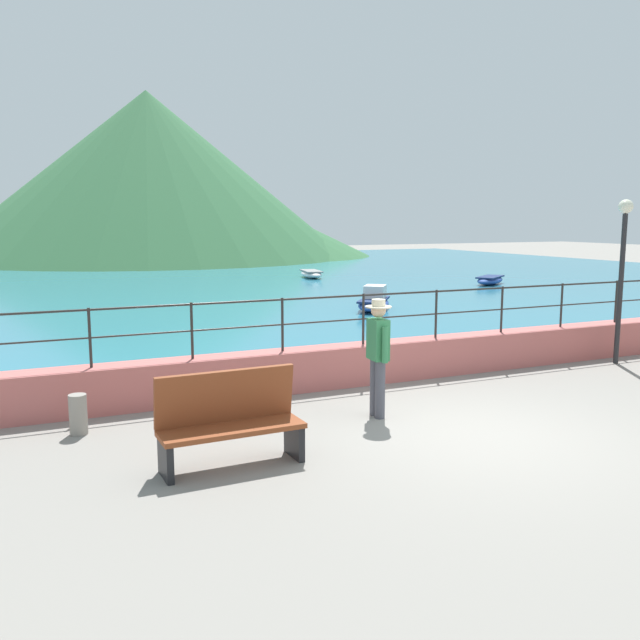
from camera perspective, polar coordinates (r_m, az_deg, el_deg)
name	(u,v)px	position (r m, az deg, el deg)	size (l,w,h in m)	color
ground_plane	(473,434)	(9.48, 12.94, -9.43)	(120.00, 120.00, 0.00)	gray
promenade_wall	(363,363)	(11.99, 3.67, -3.69)	(20.00, 0.56, 0.70)	#BC605B
railing	(363,310)	(11.82, 3.72, 0.88)	(18.44, 0.04, 0.90)	#282623
lake_water	(142,279)	(33.54, -14.92, 3.40)	(64.00, 44.32, 0.06)	teal
hill_main	(149,175)	(53.14, -14.38, 11.86)	(30.10, 30.10, 12.36)	#33663D
hill_secondary	(239,225)	(52.96, -6.89, 8.04)	(20.58, 20.58, 4.89)	#33663D
bench_main	(230,419)	(8.05, -7.71, -8.36)	(1.71, 0.60, 1.13)	brown
person_walking	(378,352)	(9.82, 4.95, -2.70)	(0.38, 0.57, 1.75)	#4C4C56
lamp_post	(623,255)	(14.61, 24.37, 5.07)	(0.28, 0.28, 3.28)	#232326
bollard	(78,414)	(9.72, -19.90, -7.57)	(0.24, 0.24, 0.55)	gray
boat_0	(490,280)	(30.35, 14.28, 3.33)	(2.40, 2.06, 0.36)	#2D4C9E
boat_1	(374,301)	(21.15, 4.62, 1.58)	(2.13, 2.36, 0.76)	#2D4C9E
boat_2	(311,274)	(32.76, -0.75, 3.96)	(1.30, 2.42, 0.36)	white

